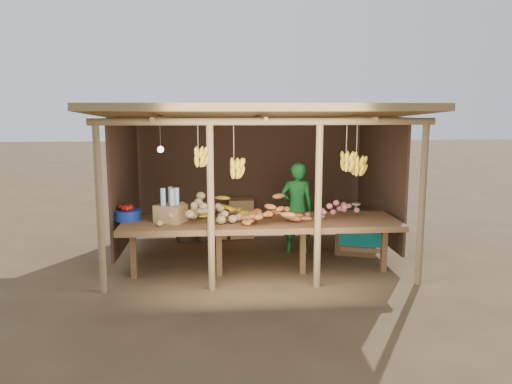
{
  "coord_description": "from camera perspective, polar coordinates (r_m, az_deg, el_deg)",
  "views": [
    {
      "loc": [
        -0.61,
        -7.82,
        2.35
      ],
      "look_at": [
        0.0,
        0.0,
        1.05
      ],
      "focal_mm": 35.0,
      "sensor_mm": 36.0,
      "label": 1
    }
  ],
  "objects": [
    {
      "name": "vendor",
      "position": [
        8.23,
        4.67,
        -1.81
      ],
      "size": [
        0.57,
        0.4,
        1.5
      ],
      "primitive_type": "imported",
      "rotation": [
        0.0,
        0.0,
        3.07
      ],
      "color": "#197227",
      "rests_on": "ground"
    },
    {
      "name": "banana_pile",
      "position": [
        7.39,
        -3.37,
        -1.33
      ],
      "size": [
        0.69,
        0.49,
        0.35
      ],
      "primitive_type": null,
      "rotation": [
        0.0,
        0.0,
        -0.19
      ],
      "color": "yellow",
      "rests_on": "counter"
    },
    {
      "name": "carton_stack",
      "position": [
        9.2,
        -2.72,
        -3.37
      ],
      "size": [
        0.96,
        0.39,
        0.71
      ],
      "color": "#A17348",
      "rests_on": "ground"
    },
    {
      "name": "tarp_crate",
      "position": [
        8.44,
        11.41,
        -4.47
      ],
      "size": [
        0.88,
        0.82,
        0.86
      ],
      "color": "brown",
      "rests_on": "ground"
    },
    {
      "name": "tomato_basin",
      "position": [
        7.33,
        -14.52,
        -2.42
      ],
      "size": [
        0.4,
        0.4,
        0.21
      ],
      "rotation": [
        0.0,
        0.0,
        -0.32
      ],
      "color": "navy",
      "rests_on": "counter"
    },
    {
      "name": "ground",
      "position": [
        8.19,
        0.0,
        -7.27
      ],
      "size": [
        60.0,
        60.0,
        0.0
      ],
      "primitive_type": "plane",
      "color": "brown",
      "rests_on": "ground"
    },
    {
      "name": "burlap_sacks",
      "position": [
        9.04,
        -6.91,
        -4.2
      ],
      "size": [
        0.75,
        0.39,
        0.53
      ],
      "color": "#472F21",
      "rests_on": "ground"
    },
    {
      "name": "sweet_potato_heap",
      "position": [
        6.94,
        2.67,
        -2.0
      ],
      "size": [
        1.07,
        0.8,
        0.36
      ],
      "primitive_type": null,
      "rotation": [
        0.0,
        0.0,
        0.25
      ],
      "color": "#BB6930",
      "rests_on": "counter"
    },
    {
      "name": "bottle_box",
      "position": [
        7.04,
        -9.75,
        -1.9
      ],
      "size": [
        0.48,
        0.44,
        0.49
      ],
      "color": "#A17348",
      "rests_on": "counter"
    },
    {
      "name": "counter",
      "position": [
        7.08,
        0.6,
        -3.75
      ],
      "size": [
        3.9,
        1.05,
        0.8
      ],
      "color": "brown",
      "rests_on": "ground"
    },
    {
      "name": "potato_heap",
      "position": [
        7.02,
        -6.42,
        -1.86
      ],
      "size": [
        1.26,
        1.05,
        0.37
      ],
      "primitive_type": null,
      "rotation": [
        0.0,
        0.0,
        0.43
      ],
      "color": "tan",
      "rests_on": "counter"
    },
    {
      "name": "stall_structure",
      "position": [
        7.81,
        0.2,
        6.23
      ],
      "size": [
        4.7,
        3.5,
        2.43
      ],
      "color": "#91734B",
      "rests_on": "ground"
    },
    {
      "name": "onion_heap",
      "position": [
        7.15,
        9.45,
        -1.76
      ],
      "size": [
        1.0,
        0.73,
        0.36
      ],
      "primitive_type": null,
      "rotation": [
        0.0,
        0.0,
        -0.23
      ],
      "color": "#C86169",
      "rests_on": "counter"
    }
  ]
}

